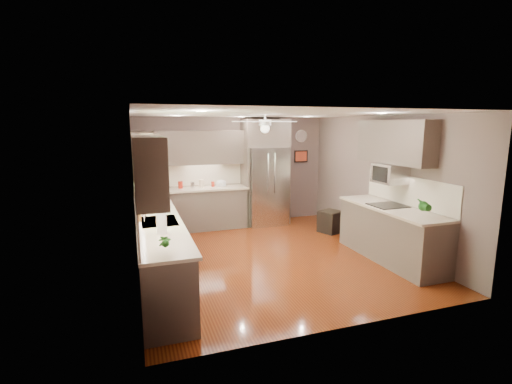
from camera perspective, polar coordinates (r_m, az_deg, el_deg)
floor at (r=6.75m, az=2.20°, el=-9.84°), size 5.00×5.00×0.00m
ceiling at (r=6.34m, az=2.36°, el=11.89°), size 5.00×5.00×0.00m
wall_back at (r=8.78m, az=-3.55°, el=3.25°), size 4.50×0.00×4.50m
wall_front at (r=4.24m, az=14.44°, el=-4.68°), size 4.50×0.00×4.50m
wall_left at (r=6.02m, az=-18.18°, el=-0.49°), size 0.00×5.00×5.00m
wall_right at (r=7.52m, az=18.51°, el=1.56°), size 0.00×5.00×5.00m
canister_a at (r=8.33m, az=-11.55°, el=1.09°), size 0.11×0.11×0.16m
canister_b at (r=8.32m, az=-9.74°, el=1.06°), size 0.11×0.11×0.14m
canister_c at (r=8.37m, az=-8.37°, el=1.30°), size 0.13×0.13×0.18m
canister_d at (r=8.46m, az=-6.65°, el=1.23°), size 0.09×0.09×0.11m
soap_bottle at (r=6.11m, az=-16.32°, el=-2.39°), size 0.08×0.08×0.17m
potted_plant_left at (r=4.18m, az=-13.77°, el=-7.39°), size 0.15×0.11×0.27m
potted_plant_right at (r=6.17m, az=24.43°, el=-1.91°), size 0.22×0.20×0.36m
bowl at (r=8.47m, az=-5.33°, el=1.05°), size 0.24×0.24×0.06m
left_run at (r=6.35m, az=-15.13°, el=-6.90°), size 0.65×4.70×1.45m
back_run at (r=8.47m, az=-7.72°, el=-2.34°), size 1.85×0.65×1.45m
uppers at (r=6.82m, az=-5.71°, el=6.45°), size 4.50×4.70×0.95m
window at (r=5.47m, az=-17.98°, el=1.68°), size 0.05×1.12×0.92m
sink at (r=5.61m, az=-14.67°, el=-4.66°), size 0.50×0.70×0.32m
refrigerator at (r=8.68m, az=1.51°, el=2.77°), size 1.06×0.75×2.45m
right_run at (r=6.87m, az=20.02°, el=-5.87°), size 0.70×2.20×1.45m
microwave at (r=6.92m, az=19.87°, el=2.69°), size 0.43×0.55×0.34m
ceiling_fan at (r=6.62m, az=1.40°, el=10.37°), size 1.18×1.18×0.32m
recessed_lights at (r=6.70m, az=0.78°, el=11.76°), size 2.84×3.14×0.01m
wall_clock at (r=9.32m, az=6.98°, el=8.53°), size 0.30×0.03×0.30m
framed_print at (r=9.34m, az=6.93°, el=5.47°), size 0.36×0.03×0.30m
stool at (r=8.30m, az=11.37°, el=-4.46°), size 0.55×0.55×0.49m
paper_towel at (r=4.95m, az=-14.33°, el=-4.57°), size 0.13×0.13×0.33m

